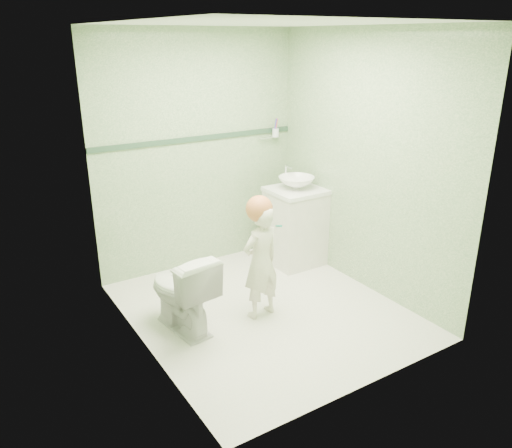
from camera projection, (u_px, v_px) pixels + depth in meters
ground at (265, 310)px, 4.54m from camera, size 2.50×2.50×0.00m
room_shell at (266, 181)px, 4.12m from camera, size 2.50×2.54×2.40m
trim_stripe at (198, 138)px, 5.05m from camera, size 2.20×0.02×0.05m
vanity at (295, 228)px, 5.38m from camera, size 0.52×0.50×0.80m
counter at (296, 191)px, 5.23m from camera, size 0.54×0.52×0.04m
basin at (296, 183)px, 5.20m from camera, size 0.37×0.37×0.13m
faucet at (286, 171)px, 5.32m from camera, size 0.03×0.13×0.18m
cup_holder at (275, 133)px, 5.46m from camera, size 0.26×0.07×0.21m
toilet at (181, 291)px, 4.15m from camera, size 0.48×0.73×0.70m
toddler at (261, 262)px, 4.30m from camera, size 0.40×0.29×1.01m
hair_cap at (259, 209)px, 4.16m from camera, size 0.22×0.22×0.22m
teal_toothbrush at (278, 226)px, 4.13m from camera, size 0.11×0.14×0.08m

